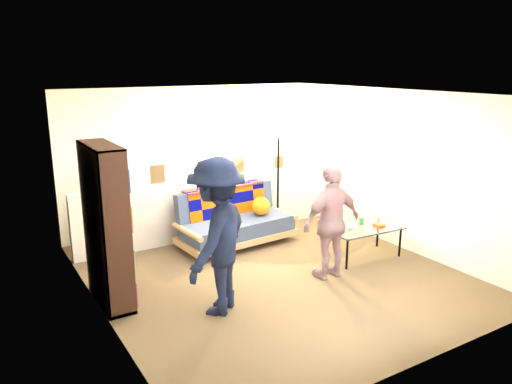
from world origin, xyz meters
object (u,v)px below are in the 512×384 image
Objects in this scene: floor_lamp at (278,161)px; person_left at (217,237)px; person_right at (332,222)px; coffee_table at (364,229)px; bookshelf at (107,231)px; futon_sofa at (235,221)px.

floor_lamp is 3.02m from person_left.
floor_lamp is at bearing -105.06° from person_right.
coffee_table is 0.67× the size of floor_lamp.
coffee_table is at bearing 148.12° from person_left.
person_left reaches higher than coffee_table.
floor_lamp is (-0.37, 1.72, 0.76)m from coffee_table.
person_left is at bearing -136.68° from floor_lamp.
person_right is (2.69, -0.80, -0.13)m from bookshelf.
coffee_table is (3.55, -0.52, -0.46)m from bookshelf.
floor_lamp is at bearing 102.07° from coffee_table.
bookshelf is at bearing -159.36° from floor_lamp.
floor_lamp is 1.10× the size of person_right.
person_right is at bearing 142.48° from person_left.
futon_sofa is 2.25m from person_left.
bookshelf reaches higher than coffee_table.
floor_lamp is (3.19, 1.20, 0.30)m from bookshelf.
bookshelf is 1.25× the size of person_right.
coffee_table is 2.62m from person_left.
floor_lamp is at bearing -176.24° from person_left.
bookshelf is 3.42m from floor_lamp.
futon_sofa is 1.86m from person_right.
person_right is (1.69, 0.06, -0.14)m from person_left.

